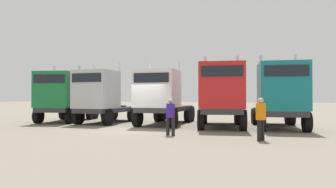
{
  "coord_description": "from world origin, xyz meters",
  "views": [
    {
      "loc": [
        7.11,
        -14.97,
        1.75
      ],
      "look_at": [
        0.57,
        3.66,
        1.98
      ],
      "focal_mm": 32.7,
      "sensor_mm": 36.0,
      "label": 1
    }
  ],
  "objects_px": {
    "semi_truck_red": "(221,95)",
    "semi_truck_teal": "(280,95)",
    "semi_truck_green": "(62,96)",
    "visitor_in_hivis": "(261,116)",
    "visitor_with_camera": "(171,114)",
    "semi_truck_white": "(161,97)",
    "semi_truck_silver": "(101,97)"
  },
  "relations": [
    {
      "from": "semi_truck_white",
      "to": "semi_truck_teal",
      "type": "xyz_separation_m",
      "value": [
        7.0,
        -0.01,
        0.08
      ]
    },
    {
      "from": "semi_truck_teal",
      "to": "visitor_with_camera",
      "type": "xyz_separation_m",
      "value": [
        -4.84,
        -4.55,
        -0.89
      ]
    },
    {
      "from": "semi_truck_green",
      "to": "semi_truck_white",
      "type": "distance_m",
      "value": 7.53
    },
    {
      "from": "visitor_in_hivis",
      "to": "visitor_with_camera",
      "type": "distance_m",
      "value": 4.05
    },
    {
      "from": "semi_truck_green",
      "to": "semi_truck_silver",
      "type": "xyz_separation_m",
      "value": [
        3.27,
        -0.07,
        -0.02
      ]
    },
    {
      "from": "semi_truck_green",
      "to": "visitor_in_hivis",
      "type": "height_order",
      "value": "semi_truck_green"
    },
    {
      "from": "semi_truck_white",
      "to": "visitor_with_camera",
      "type": "xyz_separation_m",
      "value": [
        2.17,
        -4.56,
        -0.8
      ]
    },
    {
      "from": "semi_truck_white",
      "to": "semi_truck_teal",
      "type": "distance_m",
      "value": 7.0
    },
    {
      "from": "semi_truck_green",
      "to": "semi_truck_teal",
      "type": "xyz_separation_m",
      "value": [
        14.53,
        0.01,
        0.03
      ]
    },
    {
      "from": "semi_truck_red",
      "to": "visitor_with_camera",
      "type": "relative_size",
      "value": 3.82
    },
    {
      "from": "semi_truck_silver",
      "to": "semi_truck_teal",
      "type": "height_order",
      "value": "semi_truck_teal"
    },
    {
      "from": "semi_truck_green",
      "to": "semi_truck_silver",
      "type": "distance_m",
      "value": 3.27
    },
    {
      "from": "semi_truck_silver",
      "to": "semi_truck_red",
      "type": "bearing_deg",
      "value": 87.01
    },
    {
      "from": "semi_truck_green",
      "to": "semi_truck_teal",
      "type": "height_order",
      "value": "semi_truck_teal"
    },
    {
      "from": "semi_truck_white",
      "to": "visitor_with_camera",
      "type": "relative_size",
      "value": 3.85
    },
    {
      "from": "semi_truck_white",
      "to": "visitor_in_hivis",
      "type": "height_order",
      "value": "semi_truck_white"
    },
    {
      "from": "semi_truck_green",
      "to": "semi_truck_silver",
      "type": "height_order",
      "value": "semi_truck_silver"
    },
    {
      "from": "semi_truck_red",
      "to": "visitor_with_camera",
      "type": "height_order",
      "value": "semi_truck_red"
    },
    {
      "from": "semi_truck_green",
      "to": "visitor_with_camera",
      "type": "relative_size",
      "value": 3.87
    },
    {
      "from": "semi_truck_white",
      "to": "visitor_with_camera",
      "type": "height_order",
      "value": "semi_truck_white"
    },
    {
      "from": "semi_truck_red",
      "to": "visitor_in_hivis",
      "type": "height_order",
      "value": "semi_truck_red"
    },
    {
      "from": "semi_truck_white",
      "to": "semi_truck_teal",
      "type": "height_order",
      "value": "semi_truck_teal"
    },
    {
      "from": "semi_truck_white",
      "to": "visitor_with_camera",
      "type": "bearing_deg",
      "value": 22.13
    },
    {
      "from": "semi_truck_green",
      "to": "visitor_in_hivis",
      "type": "xyz_separation_m",
      "value": [
        13.72,
        -5.04,
        -0.82
      ]
    },
    {
      "from": "semi_truck_teal",
      "to": "visitor_in_hivis",
      "type": "height_order",
      "value": "semi_truck_teal"
    },
    {
      "from": "visitor_in_hivis",
      "to": "visitor_with_camera",
      "type": "bearing_deg",
      "value": -161.97
    },
    {
      "from": "semi_truck_green",
      "to": "visitor_in_hivis",
      "type": "bearing_deg",
      "value": 56.29
    },
    {
      "from": "semi_truck_green",
      "to": "semi_truck_white",
      "type": "height_order",
      "value": "semi_truck_green"
    },
    {
      "from": "semi_truck_silver",
      "to": "semi_truck_white",
      "type": "distance_m",
      "value": 4.26
    },
    {
      "from": "semi_truck_red",
      "to": "semi_truck_teal",
      "type": "xyz_separation_m",
      "value": [
        3.16,
        0.51,
        -0.05
      ]
    },
    {
      "from": "semi_truck_silver",
      "to": "semi_truck_green",
      "type": "bearing_deg",
      "value": -91.08
    },
    {
      "from": "semi_truck_green",
      "to": "semi_truck_silver",
      "type": "bearing_deg",
      "value": 75.26
    }
  ]
}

